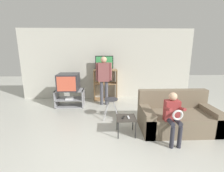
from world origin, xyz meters
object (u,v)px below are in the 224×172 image
Objects in this scene: person_seated_child at (173,114)px; media_shelf at (105,85)px; folding_stool at (111,102)px; couch at (176,117)px; television_flat at (104,63)px; remote_control_white at (128,117)px; person_standing_adult at (104,76)px; remote_control_black at (123,117)px; snack_table at (126,120)px; television_main at (69,82)px; tv_stand at (70,98)px.

media_shelf is at bearing 115.60° from person_seated_child.
media_shelf is at bearing 95.27° from folding_stool.
couch is 0.71m from person_seated_child.
television_flat is 4.44× the size of remote_control_white.
person_standing_adult is at bearing 100.24° from folding_stool.
media_shelf is 0.70× the size of person_standing_adult.
person_seated_child reaches higher than remote_control_black.
television_flat is 1.50× the size of snack_table.
person_seated_child reaches higher than snack_table.
couch is (1.74, -2.31, -1.08)m from television_flat.
snack_table is (0.46, -2.52, -0.23)m from media_shelf.
remote_control_white is 2.16m from person_standing_adult.
remote_control_white reaches higher than snack_table.
snack_table is (0.31, -0.88, -0.12)m from folding_stool.
television_main is 1.55× the size of snack_table.
remote_control_white is at bearing -74.48° from person_standing_adult.
folding_stool is (1.34, -1.02, 0.19)m from tv_stand.
media_shelf reaches higher than person_seated_child.
person_standing_adult is (-0.44, 2.00, 0.58)m from remote_control_black.
folding_stool is 1.32× the size of snack_table.
folding_stool is 0.54× the size of person_seated_child.
person_seated_child is at bearing -24.66° from remote_control_white.
person_standing_adult is at bearing 4.76° from tv_stand.
folding_stool is at bearing -79.76° from person_standing_adult.
media_shelf reaches higher than couch.
person_seated_child is (1.42, -2.33, -0.37)m from person_standing_adult.
remote_control_black is at bearing -77.57° from person_standing_adult.
television_flat is at bearing 98.03° from remote_control_white.
television_flat is 1.88m from folding_stool.
couch is 1.64× the size of person_seated_child.
remote_control_black reaches higher than snack_table.
person_seated_child is (2.58, -2.23, -0.21)m from television_main.
remote_control_black is at bearing -171.42° from snack_table.
person_seated_child reaches higher than couch.
tv_stand is 1.39× the size of television_main.
television_main is at bearing 149.79° from couch.
snack_table is (1.67, -1.90, -0.48)m from television_main.
person_standing_adult is (-0.20, 1.11, 0.53)m from folding_stool.
folding_stool is at bearing -83.51° from television_flat.
person_standing_adult is at bearing -91.70° from television_flat.
television_main is 1.43m from television_flat.
media_shelf is 7.94× the size of remote_control_white.
media_shelf is 0.80m from television_flat.
remote_control_black is (1.58, -1.91, 0.14)m from tv_stand.
television_flat reaches higher than remote_control_white.
media_shelf is at bearing 84.63° from person_standing_adult.
person_standing_adult is (-0.51, 1.99, 0.64)m from snack_table.
television_flat reaches higher than remote_control_black.
couch is at bearing 9.20° from snack_table.
tv_stand is at bearing -175.24° from person_standing_adult.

